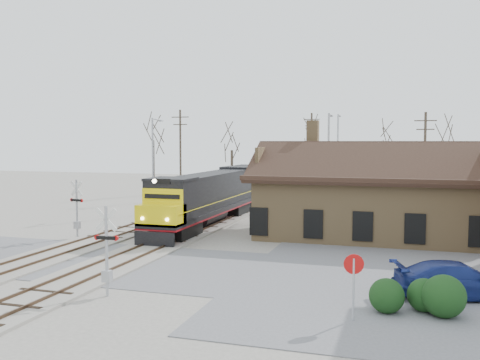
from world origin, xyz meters
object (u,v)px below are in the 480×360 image
Objects in this scene: depot at (367,201)px; locomotive_trailing at (267,180)px; locomotive_lead at (206,198)px; parked_car at (457,280)px.

depot is 23.07m from locomotive_trailing.
depot reaches higher than locomotive_lead.
depot reaches higher than locomotive_trailing.
parked_car is at bearing -41.06° from locomotive_lead.
depot is 14.33m from parked_car.
parked_car is (4.51, -13.50, -1.66)m from depot.
parked_car is at bearing -63.58° from locomotive_trailing.
locomotive_lead is at bearing 32.15° from parked_car.
depot is 0.82× the size of locomotive_lead.
locomotive_lead reaches higher than locomotive_trailing.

